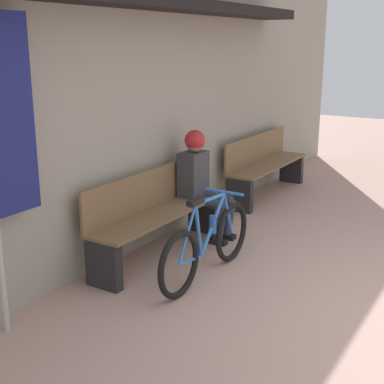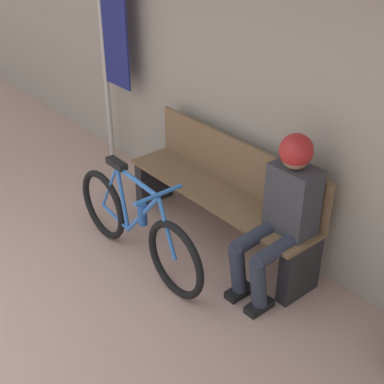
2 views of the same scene
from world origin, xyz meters
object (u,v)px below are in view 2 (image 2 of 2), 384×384
Objects in this scene: bicycle at (136,227)px; banner_pole at (110,24)px; park_bench_near at (223,195)px; person_seated at (283,206)px.

banner_pole is (-1.50, 0.82, 1.14)m from bicycle.
person_seated is at bearing -8.79° from park_bench_near.
bicycle is 0.67× the size of banner_pole.
banner_pole is (-2.40, 0.20, 0.77)m from person_seated.
person_seated is at bearing -4.78° from banner_pole.
park_bench_near is 1.99m from banner_pole.
bicycle is at bearing -145.48° from person_seated.
person_seated reaches higher than park_bench_near.
banner_pole is at bearing 175.22° from person_seated.
bicycle is 1.15m from person_seated.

